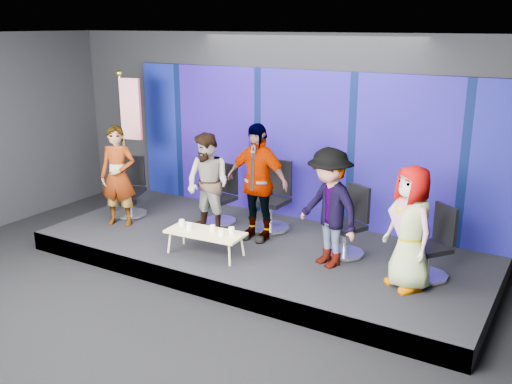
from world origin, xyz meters
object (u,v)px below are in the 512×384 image
chair_c (272,207)px  mug_c (213,228)px  panelist_d (329,208)px  mug_b (189,226)px  chair_a (131,196)px  mug_e (231,231)px  panelist_b (208,184)px  panelist_e (410,228)px  flag_stand (129,136)px  chair_d (348,233)px  chair_e (432,255)px  mug_d (221,233)px  panelist_c (257,182)px  panelist_a (118,176)px  chair_b (222,204)px  mug_a (182,223)px  coffee_table (205,233)px

chair_c → mug_c: size_ratio=12.80×
panelist_d → mug_b: size_ratio=17.11×
chair_a → mug_e: 2.73m
panelist_b → panelist_e: (3.44, -0.38, -0.01)m
flag_stand → chair_d: bearing=-12.1°
chair_e → mug_d: (-2.81, -0.93, 0.08)m
chair_d → panelist_e: size_ratio=0.64×
panelist_b → panelist_c: panelist_c is taller
panelist_a → panelist_e: 4.96m
panelist_c → panelist_d: 1.46m
chair_b → mug_d: bearing=-49.2°
panelist_b → chair_c: bearing=45.0°
chair_a → mug_a: size_ratio=10.67×
chair_c → mug_b: (-0.57, -1.54, 0.03)m
panelist_c → mug_a: bearing=-126.7°
chair_c → panelist_d: bearing=-30.4°
panelist_e → coffee_table: size_ratio=1.36×
chair_e → mug_d: 2.96m
chair_a → chair_b: chair_a is taller
chair_d → flag_stand: (-4.43, 0.17, 1.00)m
panelist_b → panelist_d: bearing=0.9°
chair_e → mug_a: (-3.57, -0.89, 0.08)m
mug_a → mug_c: mug_a is taller
chair_a → panelist_b: 1.78m
chair_c → mug_d: 1.51m
chair_d → mug_e: 1.74m
mug_a → panelist_e: bearing=7.3°
chair_d → flag_stand: flag_stand is taller
mug_e → flag_stand: 3.34m
chair_a → panelist_d: bearing=-24.3°
panelist_b → mug_c: 1.05m
panelist_c → coffee_table: size_ratio=1.55×
flag_stand → panelist_d: bearing=-18.6°
flag_stand → panelist_e: bearing=-18.2°
chair_b → mug_c: (0.69, -1.25, 0.07)m
panelist_a → mug_c: size_ratio=18.88×
panelist_e → mug_b: size_ratio=16.45×
mug_a → mug_e: mug_e is taller
panelist_c → coffee_table: (-0.31, -0.98, -0.61)m
chair_a → chair_b: size_ratio=1.03×
mug_a → flag_stand: flag_stand is taller
coffee_table → mug_c: mug_c is taller
panelist_d → mug_a: panelist_d is taller
chair_b → chair_c: (0.92, 0.17, 0.04)m
panelist_d → mug_e: size_ratio=16.22×
mug_c → mug_d: (0.22, -0.09, 0.00)m
coffee_table → mug_e: (0.40, 0.11, 0.08)m
panelist_a → mug_d: (2.35, -0.37, -0.45)m
panelist_d → coffee_table: panelist_d is taller
chair_e → mug_b: 3.51m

